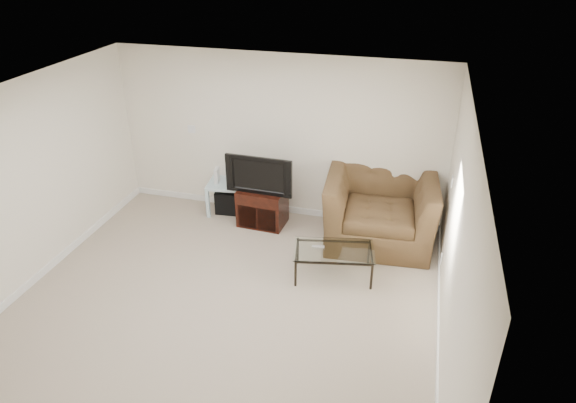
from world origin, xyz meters
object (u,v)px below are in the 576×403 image
(television, at_px, (261,173))
(recliner, at_px, (381,199))
(coffee_table, at_px, (333,263))
(tv_stand, at_px, (262,207))
(side_table, at_px, (227,197))
(subwoofer, at_px, (229,200))

(television, height_order, recliner, recliner)
(television, distance_m, coffee_table, 1.77)
(tv_stand, distance_m, side_table, 0.71)
(tv_stand, relative_size, recliner, 0.45)
(television, xyz_separation_m, side_table, (-0.67, 0.26, -0.61))
(subwoofer, xyz_separation_m, recliner, (2.39, -0.25, 0.48))
(subwoofer, distance_m, coffee_table, 2.33)
(tv_stand, distance_m, television, 0.58)
(subwoofer, relative_size, coffee_table, 0.37)
(side_table, bearing_deg, television, -21.18)
(tv_stand, bearing_deg, recliner, 3.45)
(recliner, bearing_deg, tv_stand, 175.79)
(subwoofer, height_order, coffee_table, coffee_table)
(recliner, bearing_deg, television, 176.73)
(television, bearing_deg, coffee_table, -36.71)
(side_table, bearing_deg, tv_stand, -18.97)
(television, relative_size, recliner, 0.61)
(television, xyz_separation_m, coffee_table, (1.29, -1.02, -0.66))
(subwoofer, bearing_deg, television, -23.94)
(subwoofer, relative_size, recliner, 0.24)
(side_table, xyz_separation_m, coffee_table, (1.96, -1.28, -0.06))
(recliner, distance_m, coffee_table, 1.24)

